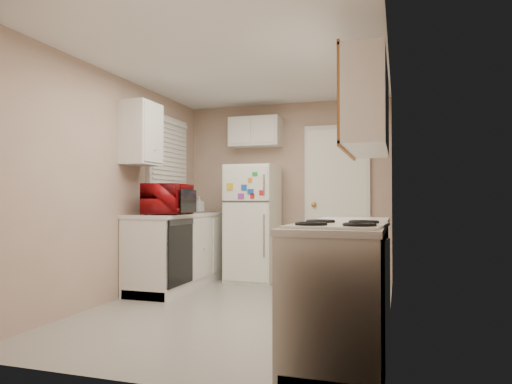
% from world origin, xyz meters
% --- Properties ---
extents(floor, '(3.80, 3.80, 0.00)m').
position_xyz_m(floor, '(0.00, 0.00, 0.00)').
color(floor, '#ADA99E').
rests_on(floor, ground).
extents(ceiling, '(3.80, 3.80, 0.00)m').
position_xyz_m(ceiling, '(0.00, 0.00, 2.40)').
color(ceiling, white).
rests_on(ceiling, floor).
extents(wall_left, '(3.80, 3.80, 0.00)m').
position_xyz_m(wall_left, '(-1.40, 0.00, 1.20)').
color(wall_left, tan).
rests_on(wall_left, floor).
extents(wall_right, '(3.80, 3.80, 0.00)m').
position_xyz_m(wall_right, '(1.40, 0.00, 1.20)').
color(wall_right, tan).
rests_on(wall_right, floor).
extents(wall_back, '(2.80, 2.80, 0.00)m').
position_xyz_m(wall_back, '(0.00, 1.90, 1.20)').
color(wall_back, tan).
rests_on(wall_back, floor).
extents(wall_front, '(2.80, 2.80, 0.00)m').
position_xyz_m(wall_front, '(0.00, -1.90, 1.20)').
color(wall_front, tan).
rests_on(wall_front, floor).
extents(left_counter, '(0.60, 1.80, 0.90)m').
position_xyz_m(left_counter, '(-1.10, 0.90, 0.45)').
color(left_counter, silver).
rests_on(left_counter, floor).
extents(dishwasher, '(0.03, 0.58, 0.72)m').
position_xyz_m(dishwasher, '(-0.81, 0.30, 0.49)').
color(dishwasher, black).
rests_on(dishwasher, floor).
extents(sink, '(0.54, 0.74, 0.16)m').
position_xyz_m(sink, '(-1.10, 1.05, 0.86)').
color(sink, gray).
rests_on(sink, left_counter).
extents(microwave, '(0.66, 0.44, 0.41)m').
position_xyz_m(microwave, '(-0.99, 0.36, 1.05)').
color(microwave, maroon).
rests_on(microwave, left_counter).
extents(soap_bottle, '(0.13, 0.13, 0.22)m').
position_xyz_m(soap_bottle, '(-1.15, 1.55, 1.00)').
color(soap_bottle, silver).
rests_on(soap_bottle, left_counter).
extents(window_blinds, '(0.10, 0.98, 1.08)m').
position_xyz_m(window_blinds, '(-1.36, 1.05, 1.60)').
color(window_blinds, silver).
rests_on(window_blinds, wall_left).
extents(upper_cabinet_left, '(0.30, 0.45, 0.70)m').
position_xyz_m(upper_cabinet_left, '(-1.25, 0.22, 1.80)').
color(upper_cabinet_left, silver).
rests_on(upper_cabinet_left, wall_left).
extents(refrigerator, '(0.63, 0.62, 1.52)m').
position_xyz_m(refrigerator, '(-0.36, 1.52, 0.76)').
color(refrigerator, white).
rests_on(refrigerator, floor).
extents(cabinet_over_fridge, '(0.70, 0.30, 0.40)m').
position_xyz_m(cabinet_over_fridge, '(-0.40, 1.75, 2.00)').
color(cabinet_over_fridge, silver).
rests_on(cabinet_over_fridge, wall_back).
extents(interior_door, '(0.86, 0.06, 2.08)m').
position_xyz_m(interior_door, '(0.70, 1.86, 1.02)').
color(interior_door, white).
rests_on(interior_door, floor).
extents(right_counter, '(0.60, 2.00, 0.90)m').
position_xyz_m(right_counter, '(1.10, -0.80, 0.45)').
color(right_counter, silver).
rests_on(right_counter, floor).
extents(stove, '(0.60, 0.72, 0.82)m').
position_xyz_m(stove, '(1.12, -1.38, 0.41)').
color(stove, white).
rests_on(stove, floor).
extents(upper_cabinet_right, '(0.30, 1.20, 0.70)m').
position_xyz_m(upper_cabinet_right, '(1.25, -0.50, 1.80)').
color(upper_cabinet_right, silver).
rests_on(upper_cabinet_right, wall_right).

